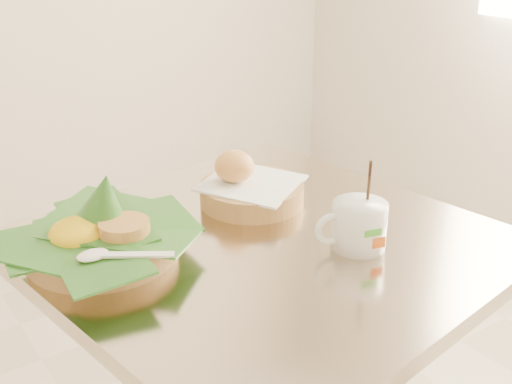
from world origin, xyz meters
TOP-DOWN VIEW (x-y plane):
  - cafe_table at (0.18, -0.01)m, footprint 0.79×0.79m
  - rice_basket at (-0.06, 0.09)m, footprint 0.30×0.30m
  - bread_basket at (0.24, 0.13)m, footprint 0.23×0.23m
  - coffee_mug at (0.29, -0.12)m, footprint 0.12×0.09m

SIDE VIEW (x-z plane):
  - cafe_table at x=0.18m, z-range 0.15..0.90m
  - bread_basket at x=0.24m, z-range 0.73..0.83m
  - rice_basket at x=-0.06m, z-range 0.71..0.86m
  - coffee_mug at x=0.29m, z-range 0.71..0.87m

